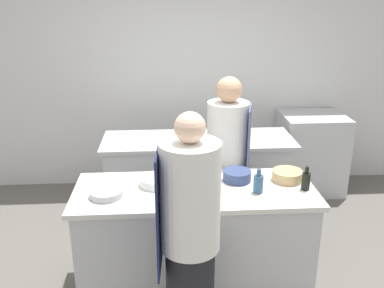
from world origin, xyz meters
name	(u,v)px	position (x,y,z in m)	size (l,w,h in m)	color
ground_plane	(195,282)	(0.00, 0.00, 0.00)	(16.00, 16.00, 0.00)	#605B56
wall_back	(182,74)	(0.00, 2.13, 1.40)	(8.00, 0.06, 2.80)	silver
prep_counter	(195,237)	(0.00, 0.00, 0.44)	(1.90, 0.74, 0.88)	#B7BABC
pass_counter	(198,177)	(0.12, 1.21, 0.44)	(2.02, 0.68, 0.88)	#B7BABC
oven_range	(311,153)	(1.55, 1.75, 0.48)	(0.75, 0.66, 0.96)	#B7BABC
chef_at_prep_near	(190,238)	(-0.08, -0.64, 0.84)	(0.41, 0.39, 1.69)	black
chef_at_stove	(227,166)	(0.34, 0.59, 0.83)	(0.42, 0.41, 1.66)	black
bottle_olive_oil	(306,181)	(0.86, -0.07, 0.96)	(0.07, 0.07, 0.19)	black
bottle_vinegar	(258,183)	(0.48, -0.09, 0.96)	(0.08, 0.08, 0.19)	#2D5175
bottle_wine	(169,165)	(-0.20, 0.23, 1.00)	(0.06, 0.06, 0.29)	#B2A84C
bowl_mixing_large	(156,181)	(-0.31, 0.09, 0.92)	(0.26, 0.26, 0.07)	white
bowl_prep_small	(106,193)	(-0.68, -0.09, 0.91)	(0.26, 0.26, 0.05)	#B7BABC
bowl_ceramic_blue	(287,176)	(0.77, 0.11, 0.93)	(0.25, 0.25, 0.08)	tan
bowl_wooden_salad	(237,176)	(0.36, 0.14, 0.93)	(0.23, 0.23, 0.09)	navy
cup	(191,177)	(-0.03, 0.13, 0.93)	(0.10, 0.10, 0.09)	#B2382D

